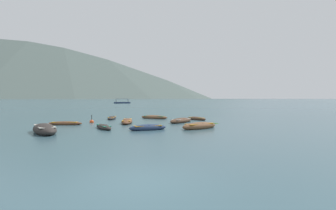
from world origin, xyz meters
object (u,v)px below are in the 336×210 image
object	(u,v)px
rowboat_5	(181,121)
mooring_buoy	(92,122)
rowboat_6	(127,121)
rowboat_7	(154,117)
rowboat_0	(148,128)
rowboat_9	(197,119)
ferry_0	(122,103)
rowboat_2	(199,126)
rowboat_3	(104,127)
rowboat_8	(112,118)
rowboat_1	(45,129)
rowboat_4	(65,123)

from	to	relation	value
rowboat_5	mooring_buoy	xyz separation A→B (m)	(-9.82, 0.28, -0.09)
rowboat_6	rowboat_7	xyz separation A→B (m)	(3.00, 5.73, -0.01)
rowboat_5	rowboat_7	distance (m)	6.11
rowboat_0	rowboat_5	world-z (taller)	rowboat_5
rowboat_5	rowboat_9	distance (m)	4.03
rowboat_7	ferry_0	bearing A→B (deg)	99.18
rowboat_7	ferry_0	world-z (taller)	ferry_0
rowboat_0	rowboat_2	xyz separation A→B (m)	(4.55, 0.68, 0.03)
rowboat_3	mooring_buoy	bearing A→B (deg)	113.10
rowboat_3	rowboat_9	world-z (taller)	rowboat_3
rowboat_2	rowboat_8	distance (m)	14.05
rowboat_6	ferry_0	size ratio (longest dim) A/B	0.51
rowboat_0	rowboat_2	world-z (taller)	rowboat_2
rowboat_8	rowboat_9	size ratio (longest dim) A/B	1.05
rowboat_8	rowboat_6	bearing A→B (deg)	-65.04
rowboat_1	ferry_0	bearing A→B (deg)	93.67
rowboat_2	rowboat_3	distance (m)	8.45
rowboat_1	rowboat_9	distance (m)	17.62
rowboat_0	rowboat_7	distance (m)	11.69
rowboat_3	rowboat_8	xyz separation A→B (m)	(-0.89, 10.13, -0.00)
rowboat_0	rowboat_4	distance (m)	9.59
rowboat_4	rowboat_8	xyz separation A→B (m)	(3.64, 6.61, 0.01)
rowboat_1	rowboat_6	size ratio (longest dim) A/B	1.09
rowboat_0	rowboat_1	size ratio (longest dim) A/B	0.72
rowboat_4	rowboat_7	xyz separation A→B (m)	(9.08, 7.11, 0.03)
rowboat_8	mooring_buoy	xyz separation A→B (m)	(-1.47, -4.60, -0.05)
rowboat_1	rowboat_8	size ratio (longest dim) A/B	1.43
rowboat_2	rowboat_9	distance (m)	9.00
rowboat_5	rowboat_7	world-z (taller)	rowboat_5
rowboat_0	rowboat_9	bearing A→B (deg)	58.27
rowboat_1	rowboat_3	size ratio (longest dim) A/B	1.44
rowboat_4	rowboat_8	world-z (taller)	rowboat_8
rowboat_4	rowboat_9	distance (m)	15.20
rowboat_4	mooring_buoy	bearing A→B (deg)	42.85
rowboat_3	rowboat_6	distance (m)	5.13
rowboat_9	mooring_buoy	bearing A→B (deg)	-166.19
rowboat_5	rowboat_7	xyz separation A→B (m)	(-2.92, 5.37, -0.02)
rowboat_0	rowboat_3	world-z (taller)	rowboat_0
rowboat_2	rowboat_8	bearing A→B (deg)	131.64
rowboat_8	mooring_buoy	world-z (taller)	mooring_buoy
rowboat_6	rowboat_8	size ratio (longest dim) A/B	1.31
rowboat_4	ferry_0	distance (m)	104.43
mooring_buoy	rowboat_6	bearing A→B (deg)	-9.37
rowboat_7	rowboat_8	size ratio (longest dim) A/B	1.17
mooring_buoy	ferry_0	bearing A→B (deg)	94.91
rowboat_0	rowboat_5	xyz separation A→B (m)	(3.57, 6.30, 0.01)
rowboat_2	rowboat_5	distance (m)	5.71
rowboat_4	rowboat_8	bearing A→B (deg)	61.15
rowboat_5	mooring_buoy	world-z (taller)	mooring_buoy
rowboat_7	ferry_0	distance (m)	98.37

